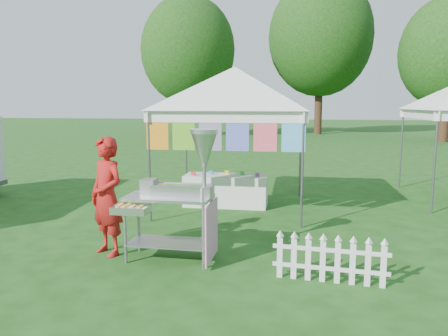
# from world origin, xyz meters

# --- Properties ---
(ground) EXTENTS (120.00, 120.00, 0.00)m
(ground) POSITION_xyz_m (0.00, 0.00, 0.00)
(ground) COLOR #1C4313
(ground) RESTS_ON ground
(canopy_main) EXTENTS (4.24, 4.24, 3.45)m
(canopy_main) POSITION_xyz_m (0.00, 3.49, 2.99)
(canopy_main) COLOR #59595E
(canopy_main) RESTS_ON ground
(tree_left) EXTENTS (6.40, 6.40, 9.53)m
(tree_left) POSITION_xyz_m (-6.00, 24.00, 5.83)
(tree_left) COLOR #382114
(tree_left) RESTS_ON ground
(tree_mid) EXTENTS (7.60, 7.60, 11.52)m
(tree_mid) POSITION_xyz_m (3.00, 28.00, 7.14)
(tree_mid) COLOR #382114
(tree_mid) RESTS_ON ground
(donut_cart) EXTENTS (1.37, 0.90, 1.88)m
(donut_cart) POSITION_xyz_m (-0.28, 0.11, 1.11)
(donut_cart) COLOR gray
(donut_cart) RESTS_ON ground
(vendor) EXTENTS (0.77, 0.70, 1.76)m
(vendor) POSITION_xyz_m (-1.44, 0.21, 0.88)
(vendor) COLOR #A81714
(vendor) RESTS_ON ground
(picket_fence) EXTENTS (1.43, 0.18, 0.56)m
(picket_fence) POSITION_xyz_m (1.74, -0.36, 0.29)
(picket_fence) COLOR silver
(picket_fence) RESTS_ON ground
(display_table) EXTENTS (1.80, 0.70, 0.68)m
(display_table) POSITION_xyz_m (-0.20, 3.60, 0.34)
(display_table) COLOR white
(display_table) RESTS_ON ground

